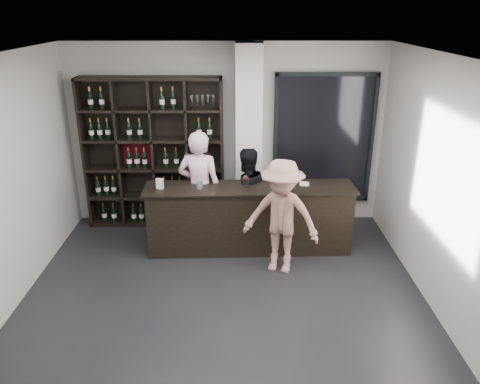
{
  "coord_description": "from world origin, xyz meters",
  "views": [
    {
      "loc": [
        0.17,
        -4.56,
        3.37
      ],
      "look_at": [
        0.21,
        1.1,
        1.13
      ],
      "focal_mm": 35.0,
      "sensor_mm": 36.0,
      "label": 1
    }
  ],
  "objects_px": {
    "customer": "(281,217)",
    "taster_pink": "(200,189)",
    "wine_shelf": "(154,154)",
    "taster_black": "(246,195)",
    "tasting_counter": "(250,218)"
  },
  "relations": [
    {
      "from": "customer",
      "to": "taster_pink",
      "type": "bearing_deg",
      "value": 163.17
    },
    {
      "from": "wine_shelf",
      "to": "taster_black",
      "type": "height_order",
      "value": "wine_shelf"
    },
    {
      "from": "wine_shelf",
      "to": "taster_black",
      "type": "relative_size",
      "value": 1.64
    },
    {
      "from": "taster_pink",
      "to": "taster_black",
      "type": "distance_m",
      "value": 0.71
    },
    {
      "from": "wine_shelf",
      "to": "taster_black",
      "type": "distance_m",
      "value": 1.64
    },
    {
      "from": "tasting_counter",
      "to": "taster_black",
      "type": "xyz_separation_m",
      "value": [
        -0.05,
        0.31,
        0.24
      ]
    },
    {
      "from": "taster_black",
      "to": "taster_pink",
      "type": "bearing_deg",
      "value": -13.11
    },
    {
      "from": "wine_shelf",
      "to": "customer",
      "type": "xyz_separation_m",
      "value": [
        1.9,
        -1.52,
        -0.41
      ]
    },
    {
      "from": "tasting_counter",
      "to": "taster_pink",
      "type": "distance_m",
      "value": 0.85
    },
    {
      "from": "wine_shelf",
      "to": "taster_pink",
      "type": "relative_size",
      "value": 1.37
    },
    {
      "from": "taster_pink",
      "to": "customer",
      "type": "relative_size",
      "value": 1.11
    },
    {
      "from": "wine_shelf",
      "to": "taster_pink",
      "type": "height_order",
      "value": "wine_shelf"
    },
    {
      "from": "wine_shelf",
      "to": "tasting_counter",
      "type": "height_order",
      "value": "wine_shelf"
    },
    {
      "from": "customer",
      "to": "tasting_counter",
      "type": "bearing_deg",
      "value": 142.25
    },
    {
      "from": "taster_black",
      "to": "wine_shelf",
      "type": "bearing_deg",
      "value": -44.79
    }
  ]
}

